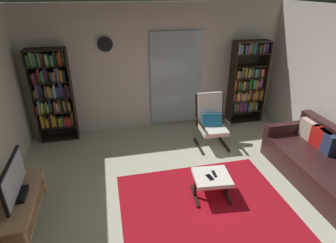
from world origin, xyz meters
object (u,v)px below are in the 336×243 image
tv_remote (214,174)px  lounge_armchair (211,119)px  ottoman (212,179)px  cell_phone (210,177)px  television (14,181)px  tv_stand (21,206)px  leather_sofa (323,164)px  bookshelf_near_tv (53,92)px  bookshelf_near_sofa (247,82)px  wall_clock (105,44)px

tv_remote → lounge_armchair: bearing=73.7°
ottoman → cell_phone: bearing=-142.8°
television → tv_remote: 2.66m
television → cell_phone: television is taller
tv_stand → leather_sofa: bearing=-0.7°
bookshelf_near_tv → tv_remote: bookshelf_near_tv is taller
leather_sofa → tv_remote: size_ratio=13.87×
tv_stand → ottoman: bearing=-0.8°
bookshelf_near_sofa → tv_remote: size_ratio=12.71×
ottoman → television: bearing=178.9°
television → ottoman: television is taller
bookshelf_near_tv → ottoman: bookshelf_near_tv is taller
bookshelf_near_tv → cell_phone: 3.43m
cell_phone → ottoman: bearing=26.8°
ottoman → tv_remote: tv_remote is taller
bookshelf_near_sofa → ottoman: bookshelf_near_sofa is taller
tv_remote → wall_clock: (-1.37, 2.50, 1.47)m
bookshelf_near_sofa → leather_sofa: size_ratio=0.92×
wall_clock → cell_phone: bearing=-63.5°
leather_sofa → tv_stand: bearing=179.3°
bookshelf_near_tv → ottoman: size_ratio=3.26×
ottoman → wall_clock: size_ratio=1.95×
television → tv_remote: size_ratio=5.95×
bookshelf_near_sofa → cell_phone: size_ratio=13.07×
bookshelf_near_sofa → wall_clock: (-3.00, 0.17, 0.92)m
bookshelf_near_sofa → lounge_armchair: size_ratio=1.79×
tv_stand → leather_sofa: 4.49m
tv_stand → bookshelf_near_tv: (0.20, 2.35, 0.71)m
ottoman → cell_phone: size_ratio=4.04×
television → tv_remote: television is taller
tv_stand → television: television is taller
bookshelf_near_tv → wall_clock: bearing=7.1°
tv_stand → tv_remote: tv_stand is taller
television → bookshelf_near_sofa: size_ratio=0.47×
tv_remote → tv_stand: bearing=-177.9°
lounge_armchair → bookshelf_near_tv: bearing=163.2°
cell_phone → wall_clock: (-1.27, 2.55, 1.47)m
leather_sofa → wall_clock: size_ratio=6.89×
leather_sofa → tv_remote: 1.84m
bookshelf_near_sofa → cell_phone: 2.99m
bookshelf_near_tv → tv_remote: bearing=-44.0°
bookshelf_near_tv → cell_phone: bearing=-45.7°
tv_stand → bookshelf_near_sofa: size_ratio=0.68×
lounge_armchair → wall_clock: bearing=151.2°
tv_stand → wall_clock: size_ratio=4.32×
tv_remote → wall_clock: wall_clock is taller
ottoman → cell_phone: cell_phone is taller
tv_stand → lounge_armchair: bearing=24.8°
cell_phone → bookshelf_near_tv: bearing=123.9°
bookshelf_near_tv → lounge_armchair: bookshelf_near_tv is taller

